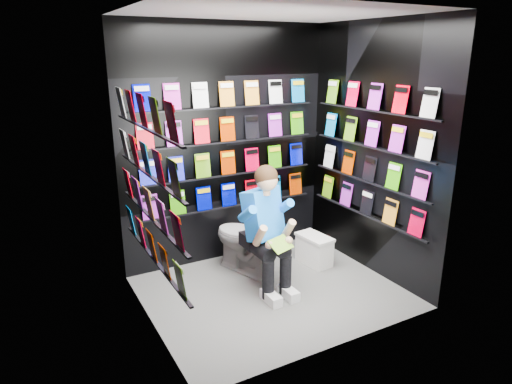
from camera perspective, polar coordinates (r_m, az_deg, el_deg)
floor at (r=4.64m, az=2.02°, el=-12.36°), size 2.40×2.40×0.00m
ceiling at (r=4.06m, az=2.43°, el=21.57°), size 2.40×2.40×0.00m
wall_back at (r=5.02m, az=-3.70°, el=5.78°), size 2.40×0.04×2.60m
wall_front at (r=3.38m, az=10.96°, el=-0.14°), size 2.40×0.04×2.60m
wall_left at (r=3.71m, az=-13.92°, el=1.22°), size 0.04×2.00×2.60m
wall_right at (r=4.88m, az=14.44°, el=4.92°), size 0.04×2.00×2.60m
comics_back at (r=5.00m, az=-3.55°, el=5.77°), size 2.10×0.06×1.37m
comics_left at (r=3.71m, az=-13.48°, el=1.36°), size 0.06×1.70×1.37m
comics_right at (r=4.85m, az=14.18°, el=4.95°), size 0.06×1.70×1.37m
toilet at (r=4.92m, az=-1.44°, el=-5.83°), size 0.63×0.84×0.73m
longbox at (r=5.19m, az=7.28°, el=-7.30°), size 0.26×0.42×0.30m
longbox_lid at (r=5.13m, az=7.35°, el=-5.61°), size 0.28×0.44×0.03m
reader at (r=4.46m, az=0.77°, el=-2.85°), size 0.71×0.86×1.36m
held_comic at (r=4.25m, az=3.11°, el=-6.53°), size 0.27×0.21×0.10m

